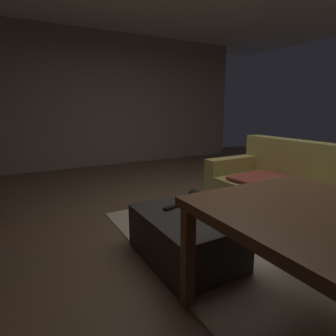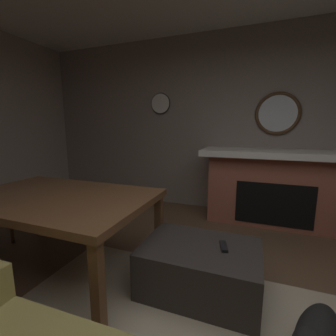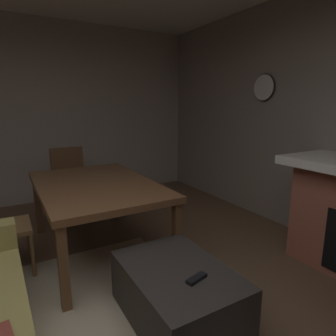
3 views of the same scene
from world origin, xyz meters
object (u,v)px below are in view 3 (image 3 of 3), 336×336
Objects in this scene: tv_remote at (197,278)px; dining_chair_east at (70,177)px; wall_clock at (264,87)px; dining_table at (96,189)px; ottoman_coffee_table at (177,294)px.

tv_remote is 2.71m from dining_chair_east.
dining_chair_east reaches higher than tv_remote.
tv_remote is 0.17× the size of dining_chair_east.
tv_remote is 2.75m from wall_clock.
tv_remote is 1.50m from dining_table.
ottoman_coffee_table is 2.55m from dining_chair_east.
dining_chair_east is at bearing -9.63° from tv_remote.
wall_clock reaches higher than tv_remote.
dining_table is 1.25m from dining_chair_east.
tv_remote is (-0.18, -0.04, 0.21)m from ottoman_coffee_table.
dining_chair_east reaches higher than dining_table.
ottoman_coffee_table is 1.00× the size of dining_chair_east.
dining_chair_east is 2.86m from wall_clock.
wall_clock is at bearing -70.19° from tv_remote.
tv_remote reaches higher than ottoman_coffee_table.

